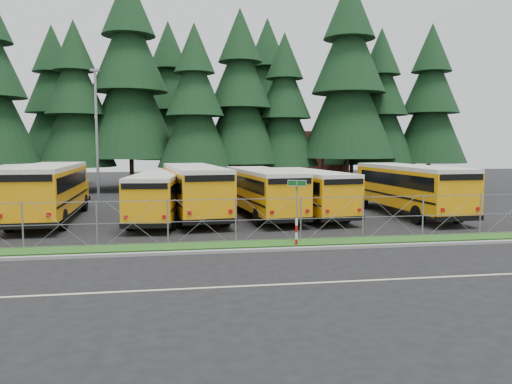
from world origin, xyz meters
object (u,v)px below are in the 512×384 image
bus_1 (50,193)px  bus_5 (262,193)px  bus_6 (306,193)px  bus_east (407,190)px  light_standard (97,130)px  street_sign (297,198)px  bus_3 (159,197)px  striped_bollard (296,232)px  bus_4 (193,192)px

bus_1 → bus_5: 12.28m
bus_6 → bus_east: size_ratio=0.91×
bus_1 → light_standard: 11.07m
bus_5 → street_sign: bus_5 is taller
bus_3 → bus_6: bus_6 is taller
light_standard → bus_3: bearing=-66.4°
striped_bollard → bus_east: bearing=41.7°
striped_bollard → light_standard: 23.00m
bus_3 → striped_bollard: bearing=-46.9°
bus_6 → bus_4: bearing=169.0°
bus_1 → bus_3: (6.18, -1.17, -0.24)m
bus_6 → light_standard: light_standard is taller
bus_5 → light_standard: bearing=129.7°
street_sign → light_standard: bearing=120.9°
bus_1 → light_standard: size_ratio=1.22×
bus_3 → bus_5: size_ratio=0.95×
street_sign → light_standard: light_standard is taller
bus_3 → light_standard: size_ratio=1.04×
bus_5 → striped_bollard: bus_5 is taller
bus_4 → street_sign: size_ratio=4.24×
bus_3 → bus_east: size_ratio=0.89×
bus_1 → striped_bollard: size_ratio=10.29×
bus_1 → bus_6: (15.01, -0.52, -0.21)m
bus_east → striped_bollard: (-9.06, -8.09, -0.95)m
street_sign → striped_bollard: street_sign is taller
bus_1 → bus_4: bus_1 is taller
bus_4 → striped_bollard: bus_4 is taller
bus_5 → bus_1: bearing=171.6°
bus_3 → street_sign: street_sign is taller
bus_6 → bus_1: bearing=170.0°
bus_3 → striped_bollard: bus_3 is taller
bus_6 → striped_bollard: (-2.76, -8.74, -0.81)m
bus_6 → bus_east: bearing=-13.8°
bus_4 → bus_east: bearing=-10.8°
street_sign → striped_bollard: size_ratio=2.34×
light_standard → striped_bollard: bearing=-60.5°
bus_4 → bus_east: size_ratio=1.01×
light_standard → bus_1: bearing=-96.5°
bus_east → bus_3: bearing=177.4°
bus_east → light_standard: size_ratio=1.17×
bus_3 → light_standard: bearing=119.8°
bus_5 → bus_3: bearing=-179.7°
bus_east → street_sign: bus_east is taller
bus_1 → striped_bollard: bearing=-38.9°
bus_3 → striped_bollard: 10.14m
street_sign → bus_1: bearing=145.5°
bus_1 → street_sign: 15.09m
bus_1 → bus_6: bus_1 is taller
bus_6 → bus_east: bus_east is taller
bus_3 → bus_4: bearing=33.1°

